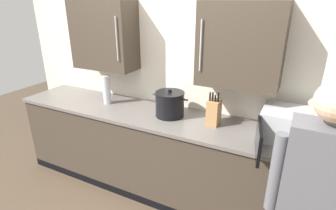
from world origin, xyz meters
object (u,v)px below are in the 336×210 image
object	(u,v)px
microwave_oven	(292,126)
stock_pot	(170,104)
person_figure	(311,201)
thermos_flask	(107,90)
knife_block	(214,112)

from	to	relation	value
microwave_oven	stock_pot	distance (m)	1.13
stock_pot	person_figure	distance (m)	1.55
thermos_flask	knife_block	distance (m)	1.25
stock_pot	knife_block	size ratio (longest dim) A/B	1.19
thermos_flask	knife_block	world-z (taller)	knife_block
person_figure	knife_block	bearing A→B (deg)	133.43
thermos_flask	person_figure	bearing A→B (deg)	-22.42
stock_pot	person_figure	size ratio (longest dim) A/B	0.23
stock_pot	knife_block	xyz separation A→B (m)	(0.46, 0.01, -0.00)
microwave_oven	person_figure	bearing A→B (deg)	-79.79
thermos_flask	knife_block	xyz separation A→B (m)	(1.25, 0.02, -0.04)
person_figure	thermos_flask	bearing A→B (deg)	157.58
thermos_flask	knife_block	size ratio (longest dim) A/B	0.99
thermos_flask	person_figure	distance (m)	2.25
microwave_oven	thermos_flask	distance (m)	1.92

